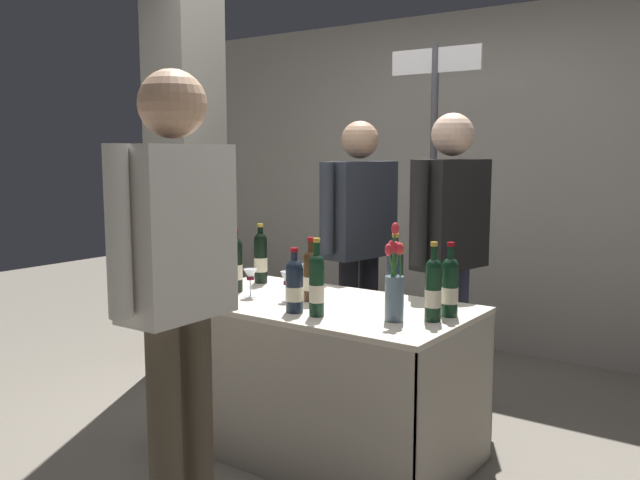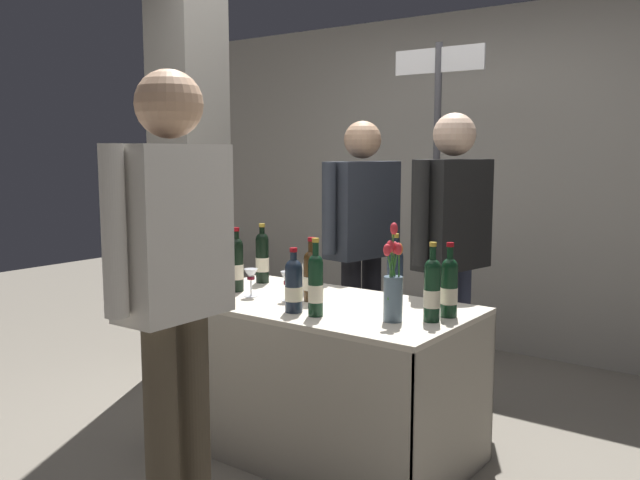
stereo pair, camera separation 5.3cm
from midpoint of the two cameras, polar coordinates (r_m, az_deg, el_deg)
name	(u,v)px [view 1 (the left image)]	position (r m, az deg, el deg)	size (l,w,h in m)	color
ground_plane	(320,449)	(3.46, -0.46, -17.24)	(12.00, 12.00, 0.00)	gray
back_partition	(493,182)	(5.07, 14.11, 4.76)	(6.88, 0.12, 2.45)	#9E998E
concrete_pillar	(184,101)	(4.46, -11.75, 11.40)	(0.38, 0.38, 3.53)	gray
tasting_table	(320,348)	(3.28, -0.47, -9.10)	(1.44, 0.78, 0.73)	beige
featured_wine_bottle	(294,285)	(3.01, -2.69, -3.81)	(0.08, 0.08, 0.29)	#192333
display_bottle_0	(450,286)	(2.98, 10.42, -3.83)	(0.07, 0.07, 0.33)	black
display_bottle_1	(311,274)	(3.24, -1.20, -2.93)	(0.08, 0.08, 0.31)	#38230F
display_bottle_2	(235,264)	(3.48, -7.60, -2.00)	(0.07, 0.07, 0.33)	black
display_bottle_3	(317,284)	(2.93, -0.81, -3.73)	(0.07, 0.07, 0.34)	black
display_bottle_4	(395,276)	(3.16, 5.87, -3.02)	(0.08, 0.08, 0.34)	#192333
display_bottle_5	(261,257)	(3.69, -5.45, -1.44)	(0.07, 0.07, 0.32)	black
display_bottle_6	(433,289)	(2.88, 9.02, -4.07)	(0.07, 0.07, 0.34)	black
wine_glass_near_vendor	(287,280)	(3.24, -3.28, -3.40)	(0.06, 0.06, 0.14)	silver
wine_glass_mid	(216,272)	(3.51, -9.19, -2.67)	(0.07, 0.07, 0.14)	silver
wine_glass_near_taster	(250,276)	(3.35, -6.37, -3.07)	(0.07, 0.07, 0.14)	silver
flower_vase	(394,287)	(2.86, 5.78, -3.99)	(0.08, 0.09, 0.42)	slate
brochure_stand	(308,277)	(3.45, -1.43, -3.13)	(0.15, 0.01, 0.16)	silver
vendor_presenter	(450,237)	(3.69, 10.53, 0.27)	(0.29, 0.59, 1.65)	#2D3347
vendor_assistant	(359,229)	(4.09, 2.96, 0.97)	(0.28, 0.64, 1.63)	black
taster_foreground_right	(177,267)	(2.44, -12.63, -2.26)	(0.24, 0.58, 1.73)	#4C4233
booth_signpost	(433,178)	(4.22, 9.17, 5.23)	(0.59, 0.04, 2.10)	#47474C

